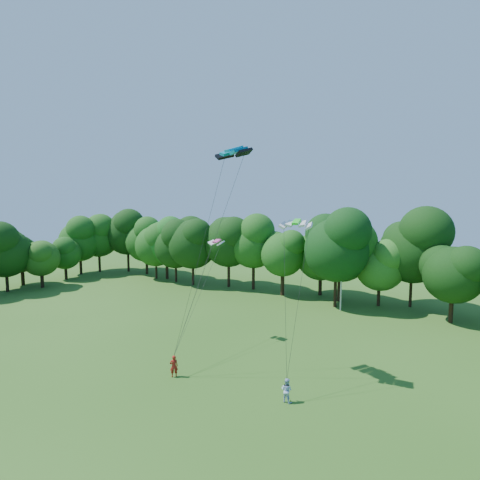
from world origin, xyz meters
The scene contains 10 objects.
ground centered at (0.00, 0.00, 0.00)m, with size 160.00×160.00×0.00m, color #295617.
utility_pole centered at (3.54, 32.62, 4.07)m, with size 1.57×0.33×7.89m.
kite_flyer_left centered at (-2.41, 7.62, 0.88)m, with size 0.64×0.42×1.76m, color maroon.
kite_flyer_right centered at (6.76, 8.84, 0.85)m, with size 0.82×0.64×1.69m, color #A8C1EA.
kite_teal centered at (1.04, 11.13, 17.90)m, with size 3.50×2.50×0.61m.
kite_green centered at (5.97, 11.98, 12.34)m, with size 2.52×1.43×0.43m.
kite_pink centered at (-4.42, 16.48, 9.93)m, with size 1.70×0.93×0.34m.
tree_back_west centered at (-28.77, 35.79, 7.79)m, with size 8.58×8.58×12.48m.
tree_back_center centered at (2.47, 33.76, 8.31)m, with size 9.15×9.15×13.31m.
tree_flank_west centered at (-41.32, 20.16, 5.69)m, with size 6.27×6.27×9.11m.
Camera 1 is at (16.82, -13.90, 13.84)m, focal length 28.00 mm.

